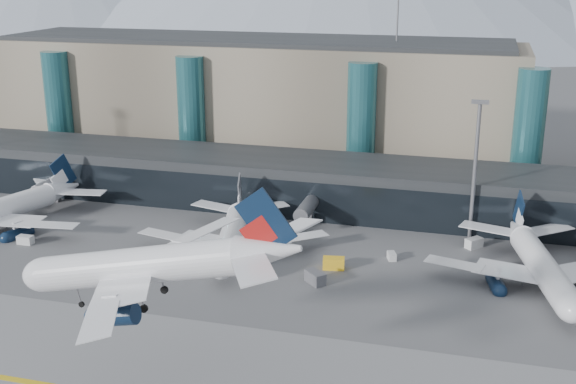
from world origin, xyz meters
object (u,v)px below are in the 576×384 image
Objects in this scene: jet_parked_mid at (233,225)px; veh_d at (474,243)px; veh_f at (13,206)px; veh_b at (232,235)px; veh_c at (315,278)px; lightmast_mid at (475,163)px; jet_parked_right at (538,253)px; veh_h at (334,263)px; veh_a at (25,240)px; hero_jet at (164,256)px; veh_g at (392,256)px; jet_parked_left at (8,201)px.

jet_parked_mid is 42.83m from veh_d.
veh_b is at bearing -115.21° from veh_f.
jet_parked_mid is at bearing -126.01° from veh_b.
veh_b is at bearing -173.97° from veh_c.
lightmast_mid reaches higher than veh_d.
lightmast_mid is at bearing 92.36° from veh_c.
jet_parked_mid is 51.04m from jet_parked_right.
jet_parked_right is 10.49× the size of veh_c.
veh_a is at bearing 174.24° from veh_h.
hero_jet is 16.61× the size of veh_g.
veh_a is 1.02× the size of veh_b.
jet_parked_right is 32.47m from veh_h.
jet_parked_right is 10.01× the size of veh_f.
jet_parked_left is 14.01× the size of veh_a.
veh_h reaches higher than veh_b.
hero_jet reaches higher than jet_parked_left.
veh_b is at bearing 11.07° from jet_parked_mid.
lightmast_mid is 11.77× the size of veh_g.
jet_parked_right is at bearing -96.11° from veh_d.
veh_f is (-13.01, 14.92, 0.27)m from veh_a.
jet_parked_mid is 9.49× the size of veh_f.
jet_parked_mid is at bearing 12.67° from veh_a.
jet_parked_mid is 9.95× the size of veh_c.
hero_jet is 48.68m from jet_parked_mid.
jet_parked_mid is 20.83m from veh_c.
veh_c is at bearing -113.90° from veh_h.
jet_parked_mid is (-40.29, -15.60, -10.10)m from lightmast_mid.
veh_g is (29.46, -1.68, -0.15)m from veh_b.
jet_parked_mid is 13.13× the size of veh_b.
veh_d is (77.85, 19.47, 0.10)m from veh_a.
jet_parked_mid is at bearing 77.82° from jet_parked_right.
jet_parked_right reaches higher than veh_c.
veh_b is 0.77× the size of veh_h.
hero_jet reaches higher than jet_parked_mid.
jet_parked_left is at bearing 76.72° from jet_parked_mid.
jet_parked_left is 96.71m from jet_parked_right.
veh_h is at bearing -75.54° from jet_parked_left.
veh_d is (-9.84, 11.11, -3.67)m from jet_parked_right.
veh_d is 1.42× the size of veh_g.
veh_d is at bearing 25.61° from veh_h.
jet_parked_left is 10.35× the size of veh_f.
veh_g is (-13.37, -9.26, -0.25)m from veh_d.
veh_h is (-21.20, -20.06, -13.44)m from lightmast_mid.
lightmast_mid is 7.17× the size of veh_c.
veh_f is at bearing -113.12° from veh_g.
jet_parked_right reaches higher than veh_f.
lightmast_mid reaches higher than hero_jet.
hero_jet is 10.13× the size of veh_c.
veh_f is at bearing 69.21° from jet_parked_mid.
hero_jet is at bearing -61.00° from veh_c.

